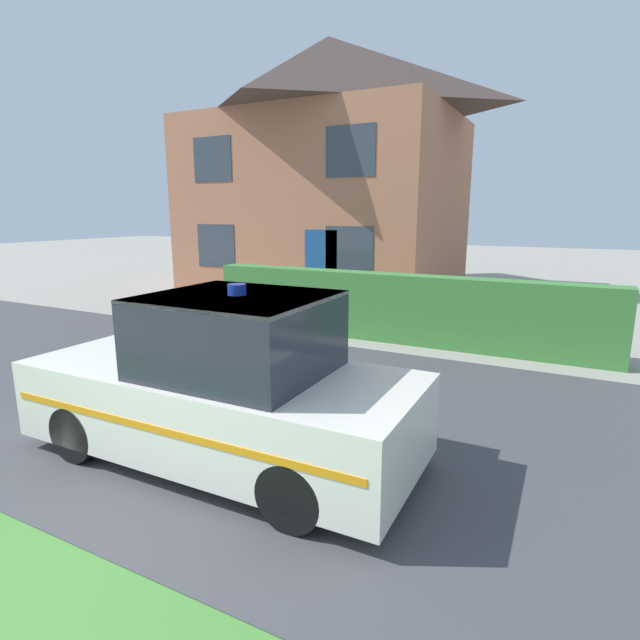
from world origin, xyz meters
TOP-DOWN VIEW (x-y plane):
  - road_strip at (0.00, 4.41)m, footprint 28.00×6.42m
  - garden_hedge at (0.11, 8.49)m, footprint 8.20×0.50m
  - police_car at (0.18, 2.92)m, footprint 4.21×1.76m
  - house_left at (-4.45, 14.59)m, footprint 8.59×6.76m

SIDE VIEW (x-z plane):
  - road_strip at x=0.00m, z-range 0.00..0.01m
  - garden_hedge at x=0.11m, z-range 0.00..1.37m
  - police_car at x=0.18m, z-range -0.15..1.73m
  - house_left at x=-4.45m, z-range 0.08..8.13m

